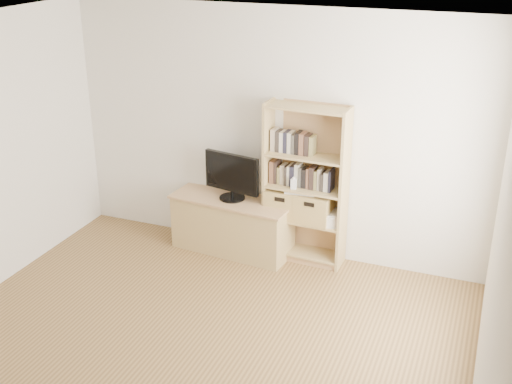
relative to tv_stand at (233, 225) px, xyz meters
The scene contains 13 objects.
back_wall 1.10m from the tv_stand, 32.32° to the left, with size 4.50×0.02×2.60m, color silver.
right_wall 3.61m from the tv_stand, 40.70° to the right, with size 0.02×5.00×2.60m, color silver.
ceiling 3.25m from the tv_stand, 80.50° to the right, with size 4.50×5.00×0.01m, color white.
tv_stand is the anchor object (origin of this frame).
bookshelf 0.96m from the tv_stand, ahead, with size 0.85×0.30×1.69m, color tan.
television 0.57m from the tv_stand, ahead, with size 0.64×0.05×0.50m, color black.
books_row_mid 1.01m from the tv_stand, ahead, with size 0.76×0.15×0.20m, color brown.
books_row_upper 1.15m from the tv_stand, 11.01° to the left, with size 0.36×0.13×0.19m, color brown.
baby_monitor 0.90m from the tv_stand, ahead, with size 0.06×0.04×0.11m, color white.
basket_left 0.65m from the tv_stand, ahead, with size 0.36×0.30×0.30m, color olive.
basket_right 0.94m from the tv_stand, ahead, with size 0.37×0.30×0.30m, color olive.
laptop 0.89m from the tv_stand, ahead, with size 0.31×0.21×0.02m, color white.
magazine_stack 1.10m from the tv_stand, ahead, with size 0.17×0.24×0.11m, color beige.
Camera 1 is at (2.15, -3.47, 3.32)m, focal length 45.00 mm.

